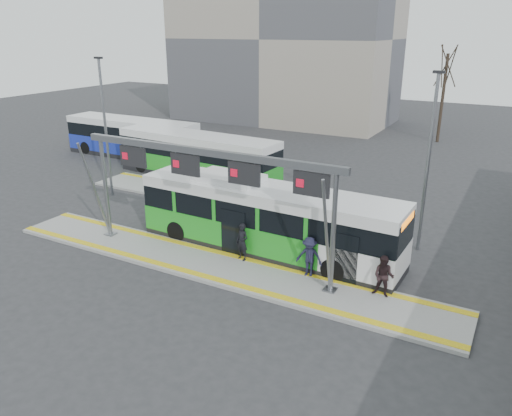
{
  "coord_description": "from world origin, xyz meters",
  "views": [
    {
      "loc": [
        11.5,
        -16.79,
        10.2
      ],
      "look_at": [
        0.57,
        3.0,
        1.98
      ],
      "focal_mm": 35.0,
      "sensor_mm": 36.0,
      "label": 1
    }
  ],
  "objects_px": {
    "passenger_a": "(242,242)",
    "passenger_c": "(309,257)",
    "passenger_b": "(384,276)",
    "gantry": "(206,173)",
    "hero_bus": "(267,220)"
  },
  "relations": [
    {
      "from": "passenger_a",
      "to": "passenger_b",
      "type": "bearing_deg",
      "value": 12.46
    },
    {
      "from": "passenger_a",
      "to": "gantry",
      "type": "bearing_deg",
      "value": -134.44
    },
    {
      "from": "passenger_a",
      "to": "passenger_c",
      "type": "relative_size",
      "value": 0.99
    },
    {
      "from": "hero_bus",
      "to": "gantry",
      "type": "bearing_deg",
      "value": -123.45
    },
    {
      "from": "passenger_a",
      "to": "hero_bus",
      "type": "bearing_deg",
      "value": 89.86
    },
    {
      "from": "gantry",
      "to": "passenger_b",
      "type": "height_order",
      "value": "gantry"
    },
    {
      "from": "passenger_a",
      "to": "passenger_b",
      "type": "relative_size",
      "value": 1.02
    },
    {
      "from": "passenger_c",
      "to": "passenger_a",
      "type": "bearing_deg",
      "value": 174.94
    },
    {
      "from": "gantry",
      "to": "hero_bus",
      "type": "bearing_deg",
      "value": 55.1
    },
    {
      "from": "hero_bus",
      "to": "passenger_b",
      "type": "xyz_separation_m",
      "value": [
        6.12,
        -1.79,
        -0.62
      ]
    },
    {
      "from": "passenger_a",
      "to": "passenger_c",
      "type": "bearing_deg",
      "value": 14.37
    },
    {
      "from": "gantry",
      "to": "passenger_b",
      "type": "distance_m",
      "value": 8.5
    },
    {
      "from": "gantry",
      "to": "hero_bus",
      "type": "height_order",
      "value": "gantry"
    },
    {
      "from": "hero_bus",
      "to": "passenger_a",
      "type": "relative_size",
      "value": 7.42
    },
    {
      "from": "passenger_a",
      "to": "passenger_b",
      "type": "height_order",
      "value": "passenger_a"
    }
  ]
}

